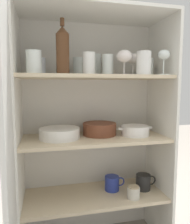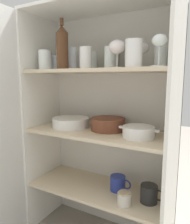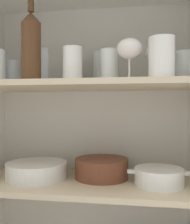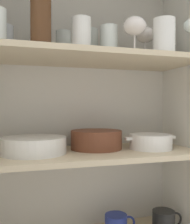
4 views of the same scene
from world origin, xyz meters
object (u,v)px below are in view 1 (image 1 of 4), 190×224
(mixing_bowl_large, at_px, (100,128))
(coffee_mug_primary, at_px, (143,182))
(wine_bottle, at_px, (63,50))
(plate_stack_white, at_px, (60,133))
(storage_jar, at_px, (133,192))
(casserole_dish, at_px, (135,131))

(mixing_bowl_large, bearing_deg, coffee_mug_primary, -10.88)
(mixing_bowl_large, bearing_deg, wine_bottle, -150.23)
(plate_stack_white, bearing_deg, storage_jar, -14.54)
(plate_stack_white, bearing_deg, wine_bottle, -79.18)
(casserole_dish, bearing_deg, wine_bottle, -171.00)
(casserole_dish, distance_m, coffee_mug_primary, 0.36)
(casserole_dish, relative_size, storage_jar, 2.94)
(mixing_bowl_large, distance_m, storage_jar, 0.44)
(casserole_dish, distance_m, storage_jar, 0.38)
(mixing_bowl_large, distance_m, coffee_mug_primary, 0.47)
(casserole_dish, bearing_deg, plate_stack_white, 177.01)
(wine_bottle, relative_size, casserole_dish, 1.28)
(coffee_mug_primary, bearing_deg, mixing_bowl_large, 169.12)
(storage_jar, bearing_deg, mixing_bowl_large, 139.37)
(wine_bottle, bearing_deg, plate_stack_white, 100.82)
(mixing_bowl_large, xyz_separation_m, casserole_dish, (0.22, -0.06, -0.01))
(wine_bottle, relative_size, storage_jar, 3.76)
(mixing_bowl_large, relative_size, coffee_mug_primary, 1.53)
(mixing_bowl_large, relative_size, casserole_dish, 0.93)
(wine_bottle, distance_m, casserole_dish, 0.66)
(coffee_mug_primary, bearing_deg, plate_stack_white, 178.28)
(plate_stack_white, distance_m, coffee_mug_primary, 0.65)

